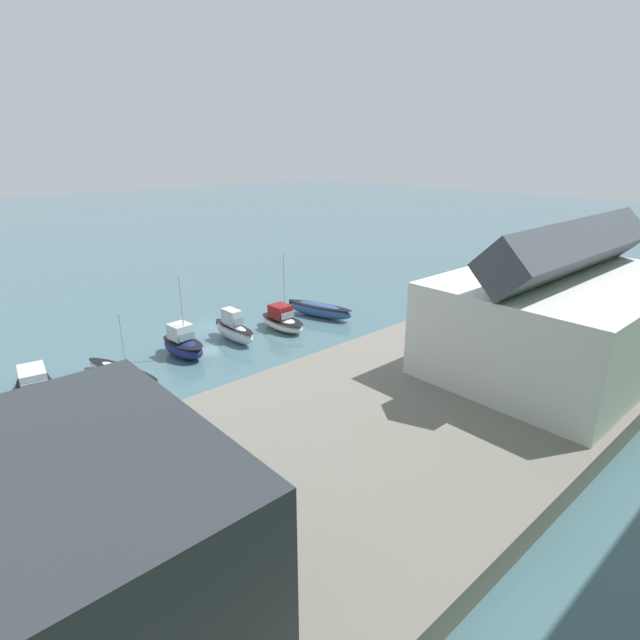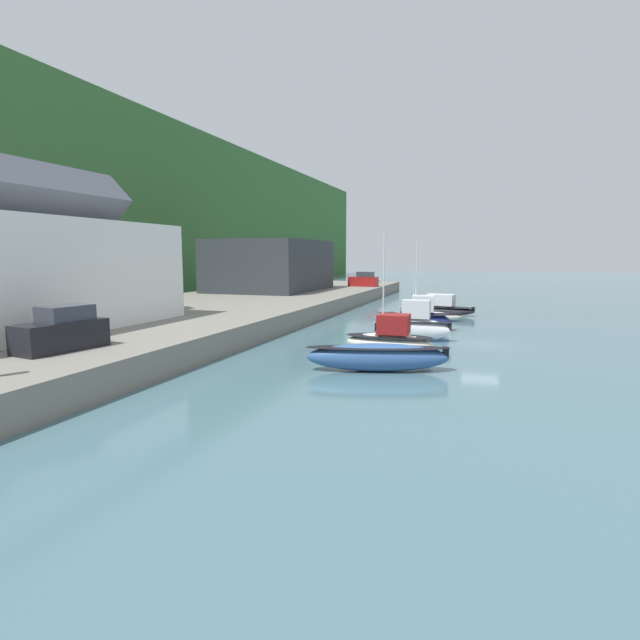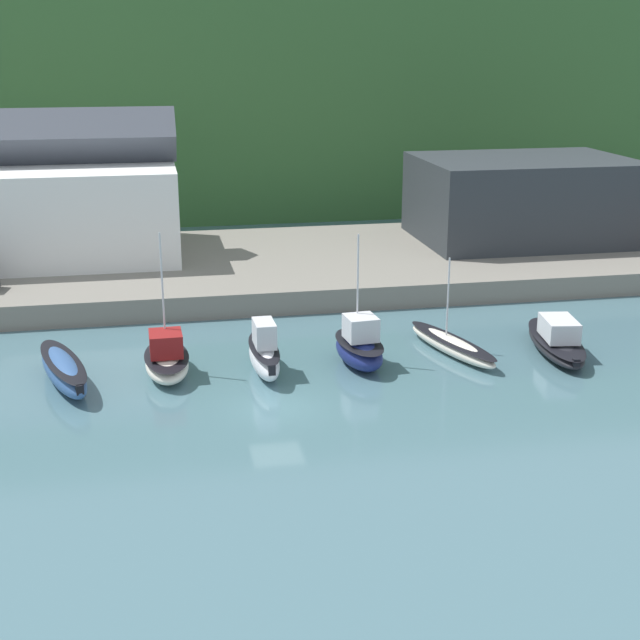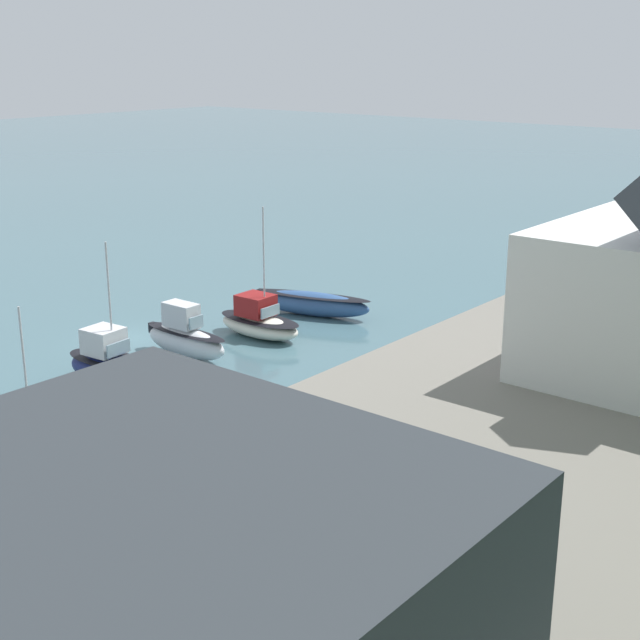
# 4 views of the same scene
# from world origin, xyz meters

# --- Properties ---
(ground_plane) EXTENTS (320.00, 320.00, 0.00)m
(ground_plane) POSITION_xyz_m (0.00, 0.00, 0.00)
(ground_plane) COLOR #476B75
(quay_promenade) EXTENTS (100.53, 20.46, 1.57)m
(quay_promenade) POSITION_xyz_m (0.00, 24.94, 0.79)
(quay_promenade) COLOR gray
(quay_promenade) RESTS_ON ground_plane
(harbor_clubhouse) EXTENTS (20.23, 12.98, 10.79)m
(harbor_clubhouse) POSITION_xyz_m (-13.38, 28.18, 5.41)
(harbor_clubhouse) COLOR white
(harbor_clubhouse) RESTS_ON quay_promenade
(moored_boat_0) EXTENTS (3.80, 7.86, 1.51)m
(moored_boat_0) POSITION_xyz_m (-10.28, 5.04, 0.80)
(moored_boat_0) COLOR #33568E
(moored_boat_0) RESTS_ON ground_plane
(moored_boat_1) EXTENTS (2.45, 5.62, 7.61)m
(moored_boat_1) POSITION_xyz_m (-5.04, 5.43, 0.90)
(moored_boat_1) COLOR white
(moored_boat_1) RESTS_ON ground_plane
(moored_boat_2) EXTENTS (1.57, 5.72, 2.95)m
(moored_boat_2) POSITION_xyz_m (0.06, 4.77, 1.10)
(moored_boat_2) COLOR white
(moored_boat_2) RESTS_ON ground_plane
(moored_boat_3) EXTENTS (2.67, 5.17, 7.22)m
(moored_boat_3) POSITION_xyz_m (5.29, 4.94, 1.07)
(moored_boat_3) COLOR navy
(moored_boat_3) RESTS_ON ground_plane
(moored_boat_4) EXTENTS (3.62, 8.11, 5.45)m
(moored_boat_4) POSITION_xyz_m (10.88, 5.78, 0.52)
(moored_boat_4) COLOR white
(moored_boat_4) RESTS_ON ground_plane
(moored_boat_5) EXTENTS (3.56, 8.19, 2.15)m
(moored_boat_5) POSITION_xyz_m (16.69, 4.72, 0.76)
(moored_boat_5) COLOR black
(moored_boat_5) RESTS_ON ground_plane
(parked_car_1) EXTENTS (4.41, 2.38, 2.16)m
(parked_car_1) POSITION_xyz_m (-17.45, 19.05, 2.49)
(parked_car_1) COLOR black
(parked_car_1) RESTS_ON quay_promenade
(pickup_truck_0) EXTENTS (2.61, 4.96, 1.90)m
(pickup_truck_0) POSITION_xyz_m (-42.51, 18.70, 2.39)
(pickup_truck_0) COLOR #2D4C84
(pickup_truck_0) RESTS_ON quay_promenade
(person_on_quay) EXTENTS (0.40, 0.40, 2.14)m
(person_on_quay) POSITION_xyz_m (-22.60, 17.22, 2.67)
(person_on_quay) COLOR #232838
(person_on_quay) RESTS_ON quay_promenade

